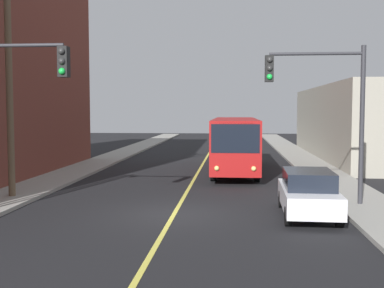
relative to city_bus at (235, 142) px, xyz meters
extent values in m
plane|color=black|center=(-2.20, -12.34, -1.82)|extent=(120.00, 120.00, 0.00)
cube|color=gray|center=(-9.45, -2.34, -1.74)|extent=(2.50, 90.00, 0.15)
cube|color=gray|center=(5.05, -2.34, -1.74)|extent=(2.50, 90.00, 0.15)
cube|color=#D8CC4C|center=(-2.20, 2.66, -1.81)|extent=(0.16, 60.00, 0.01)
cube|color=black|center=(-10.74, -5.93, -0.22)|extent=(0.06, 16.16, 1.30)
cube|color=black|center=(-10.74, -5.93, 2.98)|extent=(0.06, 16.16, 1.30)
cube|color=black|center=(-10.74, -5.93, 6.18)|extent=(0.06, 16.16, 1.30)
cube|color=black|center=(6.34, 8.79, -0.22)|extent=(0.06, 15.82, 1.30)
cube|color=maroon|center=(0.00, 0.01, 0.01)|extent=(2.56, 12.00, 2.75)
cube|color=black|center=(-0.01, -5.97, 0.53)|extent=(2.35, 0.08, 1.40)
cube|color=black|center=(0.01, 5.99, 0.63)|extent=(2.30, 0.08, 1.10)
cube|color=black|center=(-1.25, 0.01, 0.53)|extent=(0.07, 10.20, 1.10)
cube|color=black|center=(1.26, 0.01, 0.53)|extent=(0.07, 10.20, 1.10)
cube|color=orange|center=(-0.01, -5.96, 1.13)|extent=(1.79, 0.06, 0.30)
sphere|color=#F9D872|center=(-0.90, -6.01, -0.92)|extent=(0.24, 0.24, 0.24)
sphere|color=#F9D872|center=(0.89, -6.01, -0.92)|extent=(0.24, 0.24, 0.24)
cylinder|color=black|center=(-1.13, -4.19, -1.32)|extent=(0.30, 1.00, 1.00)
cylinder|color=black|center=(1.12, -4.19, -1.32)|extent=(0.30, 1.00, 1.00)
cylinder|color=black|center=(-1.12, 3.51, -1.32)|extent=(0.30, 1.00, 1.00)
cylinder|color=black|center=(1.13, 3.51, -1.32)|extent=(0.30, 1.00, 1.00)
cube|color=silver|center=(2.52, -12.30, -1.15)|extent=(1.93, 4.45, 0.70)
cube|color=black|center=(2.52, -12.30, -0.50)|extent=(1.69, 2.51, 0.60)
cylinder|color=black|center=(1.68, -13.78, -1.50)|extent=(0.24, 0.65, 0.64)
cylinder|color=black|center=(3.27, -13.82, -1.50)|extent=(0.24, 0.65, 0.64)
cylinder|color=black|center=(1.76, -10.78, -1.50)|extent=(0.24, 0.65, 0.64)
cylinder|color=black|center=(3.36, -10.83, -1.50)|extent=(0.24, 0.65, 0.64)
cylinder|color=brown|center=(-9.30, -10.09, 3.98)|extent=(0.28, 0.28, 11.29)
cylinder|color=#2D2D33|center=(-7.40, -13.76, 4.03)|extent=(3.50, 0.12, 0.12)
cube|color=black|center=(-5.65, -13.76, 3.48)|extent=(0.32, 0.36, 1.00)
sphere|color=#2D2D2D|center=(-5.65, -13.95, 3.80)|extent=(0.22, 0.22, 0.22)
sphere|color=#2D2D2D|center=(-5.65, -13.95, 3.48)|extent=(0.22, 0.22, 0.22)
sphere|color=green|center=(-5.65, -13.95, 3.16)|extent=(0.22, 0.22, 0.22)
cylinder|color=#2D2D33|center=(4.75, -10.54, 1.33)|extent=(0.18, 0.18, 6.00)
cylinder|color=#2D2D33|center=(3.00, -10.54, 4.03)|extent=(3.50, 0.12, 0.12)
cube|color=black|center=(1.25, -10.54, 3.48)|extent=(0.32, 0.36, 1.00)
sphere|color=#2D2D2D|center=(1.25, -10.73, 3.80)|extent=(0.22, 0.22, 0.22)
sphere|color=#2D2D2D|center=(1.25, -10.73, 3.48)|extent=(0.22, 0.22, 0.22)
sphere|color=green|center=(1.25, -10.73, 3.16)|extent=(0.22, 0.22, 0.22)
camera|label=1|loc=(-0.10, -29.19, 1.90)|focal=44.91mm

